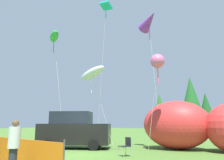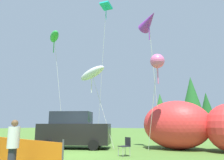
{
  "view_description": "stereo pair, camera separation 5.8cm",
  "coord_description": "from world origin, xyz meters",
  "px_view_note": "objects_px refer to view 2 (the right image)",
  "views": [
    {
      "loc": [
        7.15,
        -8.95,
        1.53
      ],
      "look_at": [
        -0.22,
        4.09,
        4.52
      ],
      "focal_mm": 35.0,
      "sensor_mm": 36.0,
      "label": 1
    },
    {
      "loc": [
        7.2,
        -8.92,
        1.53
      ],
      "look_at": [
        -0.22,
        4.09,
        4.52
      ],
      "focal_mm": 35.0,
      "sensor_mm": 36.0,
      "label": 2
    }
  ],
  "objects_px": {
    "inflatable_cat": "(192,127)",
    "kite_white_ghost": "(92,74)",
    "parked_car": "(74,130)",
    "spectator_in_red_shirt": "(13,144)",
    "kite_pink_octopus": "(157,61)",
    "kite_purple_delta": "(149,21)",
    "folding_chair": "(126,145)",
    "kite_teal_diamond": "(106,9)",
    "kite_green_fish": "(54,37)"
  },
  "relations": [
    {
      "from": "spectator_in_red_shirt",
      "to": "kite_pink_octopus",
      "type": "height_order",
      "value": "kite_pink_octopus"
    },
    {
      "from": "parked_car",
      "to": "kite_purple_delta",
      "type": "distance_m",
      "value": 8.43
    },
    {
      "from": "kite_purple_delta",
      "to": "kite_pink_octopus",
      "type": "xyz_separation_m",
      "value": [
        0.73,
        -0.89,
        -3.01
      ]
    },
    {
      "from": "kite_pink_octopus",
      "to": "kite_teal_diamond",
      "type": "bearing_deg",
      "value": 148.01
    },
    {
      "from": "parked_car",
      "to": "kite_pink_octopus",
      "type": "relative_size",
      "value": 0.87
    },
    {
      "from": "parked_car",
      "to": "kite_teal_diamond",
      "type": "relative_size",
      "value": 0.39
    },
    {
      "from": "parked_car",
      "to": "kite_green_fish",
      "type": "distance_m",
      "value": 7.51
    },
    {
      "from": "inflatable_cat",
      "to": "kite_green_fish",
      "type": "bearing_deg",
      "value": -164.76
    },
    {
      "from": "folding_chair",
      "to": "kite_teal_diamond",
      "type": "xyz_separation_m",
      "value": [
        -4.37,
        5.25,
        10.88
      ]
    },
    {
      "from": "parked_car",
      "to": "kite_teal_diamond",
      "type": "height_order",
      "value": "kite_teal_diamond"
    },
    {
      "from": "kite_purple_delta",
      "to": "kite_pink_octopus",
      "type": "relative_size",
      "value": 1.6
    },
    {
      "from": "kite_green_fish",
      "to": "kite_purple_delta",
      "type": "height_order",
      "value": "kite_purple_delta"
    },
    {
      "from": "inflatable_cat",
      "to": "kite_white_ghost",
      "type": "relative_size",
      "value": 1.19
    },
    {
      "from": "parked_car",
      "to": "kite_teal_diamond",
      "type": "bearing_deg",
      "value": 68.11
    },
    {
      "from": "kite_green_fish",
      "to": "kite_teal_diamond",
      "type": "bearing_deg",
      "value": 53.49
    },
    {
      "from": "parked_car",
      "to": "kite_white_ghost",
      "type": "relative_size",
      "value": 0.88
    },
    {
      "from": "parked_car",
      "to": "kite_green_fish",
      "type": "bearing_deg",
      "value": 144.69
    },
    {
      "from": "spectator_in_red_shirt",
      "to": "kite_purple_delta",
      "type": "height_order",
      "value": "kite_purple_delta"
    },
    {
      "from": "parked_car",
      "to": "folding_chair",
      "type": "bearing_deg",
      "value": -40.51
    },
    {
      "from": "folding_chair",
      "to": "kite_purple_delta",
      "type": "distance_m",
      "value": 7.92
    },
    {
      "from": "kite_teal_diamond",
      "to": "kite_green_fish",
      "type": "height_order",
      "value": "kite_teal_diamond"
    },
    {
      "from": "spectator_in_red_shirt",
      "to": "kite_purple_delta",
      "type": "distance_m",
      "value": 10.74
    },
    {
      "from": "parked_car",
      "to": "kite_white_ghost",
      "type": "height_order",
      "value": "kite_white_ghost"
    },
    {
      "from": "parked_car",
      "to": "kite_green_fish",
      "type": "relative_size",
      "value": 0.56
    },
    {
      "from": "kite_green_fish",
      "to": "kite_white_ghost",
      "type": "distance_m",
      "value": 4.8
    },
    {
      "from": "spectator_in_red_shirt",
      "to": "kite_pink_octopus",
      "type": "bearing_deg",
      "value": 70.45
    },
    {
      "from": "inflatable_cat",
      "to": "kite_white_ghost",
      "type": "distance_m",
      "value": 7.07
    },
    {
      "from": "inflatable_cat",
      "to": "spectator_in_red_shirt",
      "type": "distance_m",
      "value": 9.96
    },
    {
      "from": "kite_teal_diamond",
      "to": "parked_car",
      "type": "bearing_deg",
      "value": -87.99
    },
    {
      "from": "folding_chair",
      "to": "kite_pink_octopus",
      "type": "bearing_deg",
      "value": 176.71
    },
    {
      "from": "parked_car",
      "to": "inflatable_cat",
      "type": "relative_size",
      "value": 0.74
    },
    {
      "from": "folding_chair",
      "to": "kite_white_ghost",
      "type": "height_order",
      "value": "kite_white_ghost"
    },
    {
      "from": "spectator_in_red_shirt",
      "to": "kite_green_fish",
      "type": "bearing_deg",
      "value": 128.64
    },
    {
      "from": "spectator_in_red_shirt",
      "to": "kite_teal_diamond",
      "type": "height_order",
      "value": "kite_teal_diamond"
    },
    {
      "from": "folding_chair",
      "to": "spectator_in_red_shirt",
      "type": "distance_m",
      "value": 5.38
    },
    {
      "from": "inflatable_cat",
      "to": "kite_green_fish",
      "type": "xyz_separation_m",
      "value": [
        -9.3,
        -2.23,
        6.74
      ]
    },
    {
      "from": "kite_white_ghost",
      "to": "kite_pink_octopus",
      "type": "distance_m",
      "value": 4.58
    },
    {
      "from": "parked_car",
      "to": "kite_white_ghost",
      "type": "bearing_deg",
      "value": 14.85
    },
    {
      "from": "kite_green_fish",
      "to": "folding_chair",
      "type": "bearing_deg",
      "value": -14.62
    },
    {
      "from": "kite_pink_octopus",
      "to": "kite_purple_delta",
      "type": "bearing_deg",
      "value": 129.22
    },
    {
      "from": "inflatable_cat",
      "to": "kite_white_ghost",
      "type": "bearing_deg",
      "value": -158.15
    },
    {
      "from": "inflatable_cat",
      "to": "kite_purple_delta",
      "type": "relative_size",
      "value": 0.74
    },
    {
      "from": "inflatable_cat",
      "to": "parked_car",
      "type": "bearing_deg",
      "value": -155.48
    },
    {
      "from": "parked_car",
      "to": "kite_teal_diamond",
      "type": "distance_m",
      "value": 11.05
    },
    {
      "from": "kite_green_fish",
      "to": "kite_pink_octopus",
      "type": "bearing_deg",
      "value": -0.08
    },
    {
      "from": "folding_chair",
      "to": "kite_purple_delta",
      "type": "bearing_deg",
      "value": -159.59
    },
    {
      "from": "kite_white_ghost",
      "to": "kite_purple_delta",
      "type": "distance_m",
      "value": 5.04
    },
    {
      "from": "kite_teal_diamond",
      "to": "kite_pink_octopus",
      "type": "height_order",
      "value": "kite_teal_diamond"
    },
    {
      "from": "folding_chair",
      "to": "kite_white_ghost",
      "type": "relative_size",
      "value": 0.16
    },
    {
      "from": "folding_chair",
      "to": "spectator_in_red_shirt",
      "type": "bearing_deg",
      "value": 15.4
    }
  ]
}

